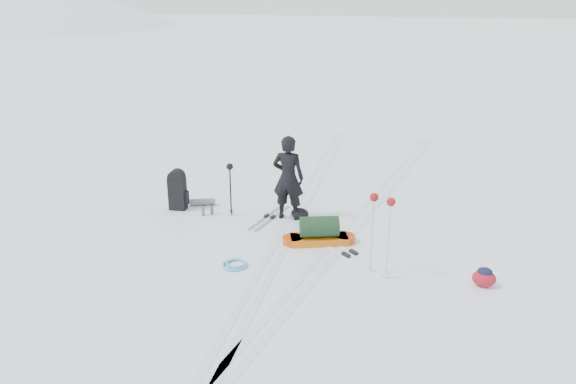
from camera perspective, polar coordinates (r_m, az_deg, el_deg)
name	(u,v)px	position (r m, az deg, el deg)	size (l,w,h in m)	color
ground	(284,238)	(11.48, -0.39, -4.66)	(200.00, 200.00, 0.00)	white
ski_tracks	(323,225)	(12.11, 3.58, -3.33)	(3.38, 17.97, 0.01)	silver
skier	(288,178)	(12.10, 0.02, 1.44)	(0.69, 0.45, 1.88)	black
pulk_sled	(319,233)	(11.19, 3.18, -4.17)	(1.51, 0.91, 0.56)	#D7640C
expedition_rucksack	(181,191)	(13.06, -10.86, 0.14)	(0.94, 0.72, 0.95)	black
ski_poles_black	(230,173)	(12.35, -5.92, 1.95)	(0.15, 0.15, 1.21)	black
ski_poles_silver	(382,209)	(9.64, 9.52, -1.71)	(0.45, 0.29, 1.51)	#B8BBBF
touring_skis_grey	(270,217)	(12.46, -1.89, -2.57)	(0.50, 1.61, 0.06)	#9B9FA4
touring_skis_white	(350,255)	(10.80, 6.29, -6.36)	(1.70, 1.42, 0.07)	white
rope_coil	(235,264)	(10.40, -5.40, -7.32)	(0.60, 0.60, 0.06)	#54A9CD
small_daypack	(484,277)	(10.20, 19.30, -8.17)	(0.41, 0.32, 0.34)	maroon
thermos_pair	(207,210)	(12.69, -8.19, -1.80)	(0.22, 0.21, 0.27)	slate
stuff_sack	(300,214)	(12.36, 1.21, -2.20)	(0.41, 0.32, 0.25)	black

